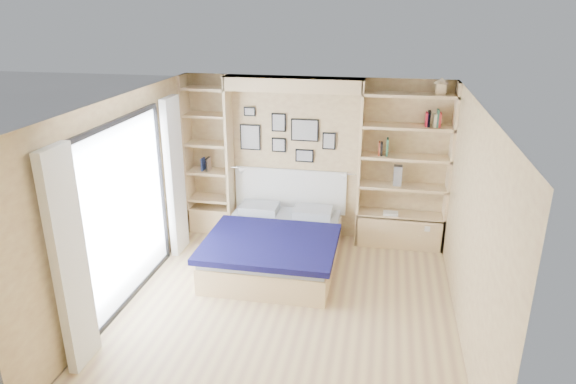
# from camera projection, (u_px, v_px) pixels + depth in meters

# --- Properties ---
(ground) EXTENTS (4.50, 4.50, 0.00)m
(ground) POSITION_uv_depth(u_px,v_px,m) (286.00, 310.00, 6.22)
(ground) COLOR #D5BA7E
(ground) RESTS_ON ground
(room_shell) EXTENTS (4.50, 4.50, 4.50)m
(room_shell) POSITION_uv_depth(u_px,v_px,m) (280.00, 183.00, 7.31)
(room_shell) COLOR #D2B97F
(room_shell) RESTS_ON ground
(bed) EXTENTS (1.76, 2.18, 1.07)m
(bed) POSITION_uv_depth(u_px,v_px,m) (276.00, 245.00, 7.25)
(bed) COLOR #E3C889
(bed) RESTS_ON ground
(photo_gallery) EXTENTS (1.48, 0.02, 0.82)m
(photo_gallery) POSITION_uv_depth(u_px,v_px,m) (285.00, 135.00, 7.79)
(photo_gallery) COLOR black
(photo_gallery) RESTS_ON ground
(reading_lamps) EXTENTS (1.92, 0.12, 0.15)m
(reading_lamps) POSITION_uv_depth(u_px,v_px,m) (292.00, 172.00, 7.73)
(reading_lamps) COLOR silver
(reading_lamps) RESTS_ON ground
(shelf_decor) EXTENTS (3.59, 0.23, 2.03)m
(shelf_decor) POSITION_uv_depth(u_px,v_px,m) (390.00, 136.00, 7.33)
(shelf_decor) COLOR #AF482B
(shelf_decor) RESTS_ON ground
(deck) EXTENTS (3.20, 4.00, 0.05)m
(deck) POSITION_uv_depth(u_px,v_px,m) (23.00, 281.00, 6.86)
(deck) COLOR #6E6251
(deck) RESTS_ON ground
(deck_chair) EXTENTS (0.65, 0.82, 0.72)m
(deck_chair) POSITION_uv_depth(u_px,v_px,m) (109.00, 225.00, 7.76)
(deck_chair) COLOR tan
(deck_chair) RESTS_ON ground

